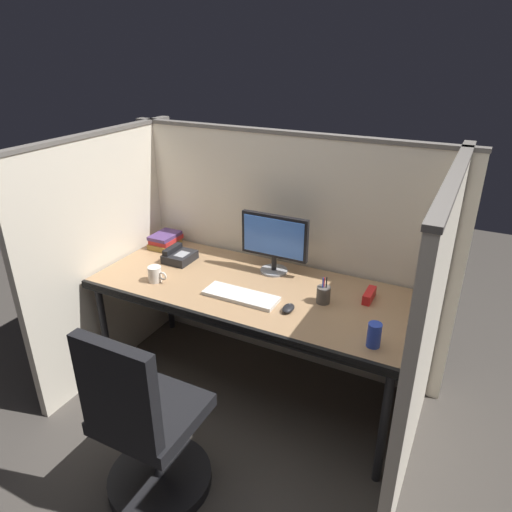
{
  "coord_description": "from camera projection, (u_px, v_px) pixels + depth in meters",
  "views": [
    {
      "loc": [
        1.1,
        -1.83,
        2.05
      ],
      "look_at": [
        0.0,
        0.35,
        0.92
      ],
      "focal_mm": 32.65,
      "sensor_mm": 36.0,
      "label": 1
    }
  ],
  "objects": [
    {
      "name": "pen_cup",
      "position": [
        323.0,
        295.0,
        2.55
      ],
      "size": [
        0.08,
        0.08,
        0.16
      ],
      "color": "#4C4742",
      "rests_on": "desk"
    },
    {
      "name": "soda_can",
      "position": [
        374.0,
        335.0,
        2.18
      ],
      "size": [
        0.07,
        0.07,
        0.12
      ],
      "primitive_type": "cylinder",
      "color": "#263FB2",
      "rests_on": "desk"
    },
    {
      "name": "desk_phone",
      "position": [
        179.0,
        256.0,
        3.04
      ],
      "size": [
        0.17,
        0.19,
        0.09
      ],
      "color": "black",
      "rests_on": "desk"
    },
    {
      "name": "cubicle_partition_right",
      "position": [
        428.0,
        332.0,
        2.22
      ],
      "size": [
        0.06,
        1.41,
        1.57
      ],
      "color": "beige",
      "rests_on": "ground"
    },
    {
      "name": "desk",
      "position": [
        251.0,
        295.0,
        2.74
      ],
      "size": [
        1.9,
        0.8,
        0.74
      ],
      "color": "#997551",
      "rests_on": "ground"
    },
    {
      "name": "red_stapler",
      "position": [
        369.0,
        295.0,
        2.58
      ],
      "size": [
        0.04,
        0.15,
        0.06
      ],
      "primitive_type": "cube",
      "color": "red",
      "rests_on": "desk"
    },
    {
      "name": "ground_plane",
      "position": [
        230.0,
        416.0,
        2.8
      ],
      "size": [
        8.0,
        8.0,
        0.0
      ],
      "primitive_type": "plane",
      "color": "#423D38"
    },
    {
      "name": "computer_mouse",
      "position": [
        288.0,
        308.0,
        2.48
      ],
      "size": [
        0.06,
        0.1,
        0.04
      ],
      "color": "black",
      "rests_on": "desk"
    },
    {
      "name": "keyboard_main",
      "position": [
        240.0,
        296.0,
        2.61
      ],
      "size": [
        0.43,
        0.15,
        0.02
      ],
      "primitive_type": "cube",
      "color": "silver",
      "rests_on": "desk"
    },
    {
      "name": "cubicle_partition_rear",
      "position": [
        283.0,
        252.0,
        3.07
      ],
      "size": [
        2.21,
        0.06,
        1.57
      ],
      "color": "beige",
      "rests_on": "ground"
    },
    {
      "name": "office_chair",
      "position": [
        147.0,
        436.0,
        2.18
      ],
      "size": [
        0.52,
        0.52,
        0.97
      ],
      "rotation": [
        0.0,
        0.0,
        0.05
      ],
      "color": "black",
      "rests_on": "ground"
    },
    {
      "name": "book_stack",
      "position": [
        165.0,
        240.0,
        3.25
      ],
      "size": [
        0.16,
        0.22,
        0.09
      ],
      "color": "olive",
      "rests_on": "desk"
    },
    {
      "name": "monitor_center",
      "position": [
        274.0,
        240.0,
        2.82
      ],
      "size": [
        0.43,
        0.17,
        0.37
      ],
      "color": "gray",
      "rests_on": "desk"
    },
    {
      "name": "cubicle_partition_left",
      "position": [
        110.0,
        254.0,
        3.04
      ],
      "size": [
        0.06,
        1.41,
        1.57
      ],
      "color": "beige",
      "rests_on": "ground"
    },
    {
      "name": "coffee_mug",
      "position": [
        155.0,
        274.0,
        2.78
      ],
      "size": [
        0.13,
        0.08,
        0.09
      ],
      "color": "silver",
      "rests_on": "desk"
    }
  ]
}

